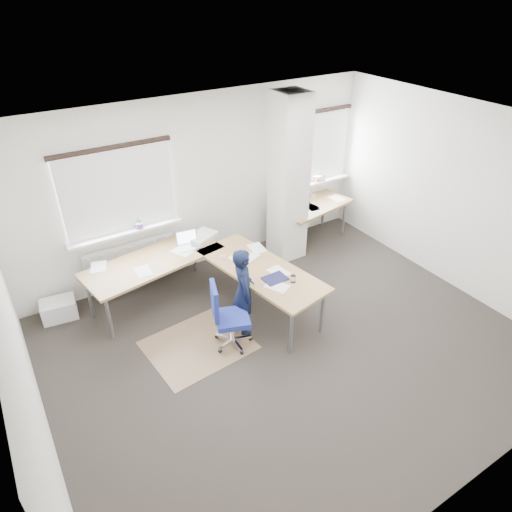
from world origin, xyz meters
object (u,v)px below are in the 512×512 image
desk_main (209,265)px  desk_side (313,207)px  task_chair (230,328)px  person (244,291)px

desk_main → desk_side: desk_side is taller
desk_main → task_chair: task_chair is taller
desk_main → desk_side: 2.55m
desk_side → task_chair: desk_side is taller
desk_side → person: 2.74m
desk_main → person: person is taller
desk_main → desk_side: size_ratio=1.88×
task_chair → person: size_ratio=0.76×
task_chair → person: bearing=47.4°
desk_main → person: (0.14, -0.74, -0.05)m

